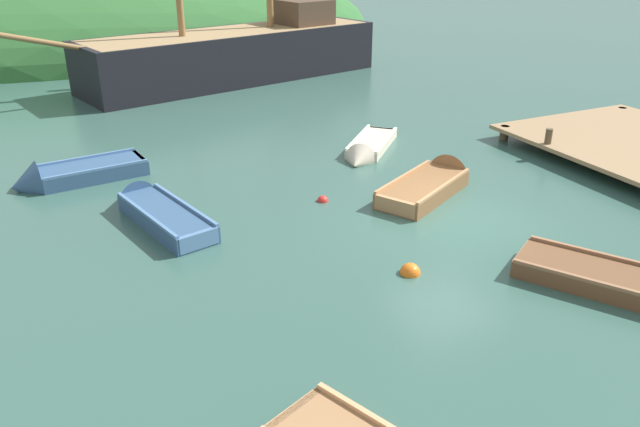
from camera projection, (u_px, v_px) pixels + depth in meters
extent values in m
plane|color=#33564C|center=(450.00, 219.00, 14.45)|extent=(120.00, 120.00, 0.00)
cylinder|color=brown|center=(503.00, 142.00, 20.05)|extent=(0.28, 0.28, 1.05)
cylinder|color=brown|center=(620.00, 122.00, 22.13)|extent=(0.28, 0.28, 1.05)
cylinder|color=brown|center=(549.00, 136.00, 18.09)|extent=(0.20, 0.20, 0.45)
ellipsoid|color=#2D602D|center=(84.00, 39.00, 39.19)|extent=(38.75, 24.95, 10.44)
cube|color=black|center=(235.00, 65.00, 27.87)|extent=(14.11, 6.70, 2.98)
cube|color=#997A51|center=(233.00, 32.00, 27.28)|extent=(13.51, 6.29, 0.10)
cylinder|color=olive|center=(44.00, 42.00, 22.54)|extent=(2.91, 0.88, 0.97)
cube|color=#4C3828|center=(301.00, 12.00, 29.22)|extent=(2.73, 2.97, 1.10)
cube|color=brown|center=(423.00, 191.00, 15.63)|extent=(3.11, 2.44, 0.52)
cone|color=brown|center=(453.00, 171.00, 16.94)|extent=(1.17, 1.35, 1.15)
cube|color=#AE7B4F|center=(396.00, 206.00, 14.57)|extent=(0.63, 1.02, 0.36)
cube|color=#AE7B4F|center=(432.00, 178.00, 15.91)|extent=(0.69, 1.07, 0.05)
cube|color=#AE7B4F|center=(414.00, 190.00, 15.17)|extent=(0.69, 1.07, 0.05)
cube|color=#AE7B4F|center=(444.00, 186.00, 15.20)|extent=(2.52, 1.41, 0.07)
cube|color=#AE7B4F|center=(404.00, 176.00, 15.81)|extent=(2.52, 1.41, 0.07)
cube|color=#335175|center=(167.00, 220.00, 14.06)|extent=(1.71, 3.24, 0.52)
cone|color=#335175|center=(132.00, 195.00, 15.42)|extent=(1.12, 0.95, 0.97)
cube|color=#4F75A1|center=(198.00, 240.00, 12.97)|extent=(0.92, 0.33, 0.36)
cube|color=#4F75A1|center=(155.00, 205.00, 14.36)|extent=(0.95, 0.39, 0.05)
cube|color=#4F75A1|center=(177.00, 220.00, 13.59)|extent=(0.95, 0.39, 0.05)
cube|color=#4F75A1|center=(184.00, 204.00, 14.21)|extent=(0.78, 2.96, 0.07)
cube|color=#4F75A1|center=(146.00, 214.00, 13.67)|extent=(0.78, 2.96, 0.07)
cube|color=tan|center=(293.00, 419.00, 8.22)|extent=(1.03, 0.52, 0.34)
cube|color=tan|center=(388.00, 427.00, 7.81)|extent=(0.98, 2.21, 0.07)
cube|color=#335175|center=(93.00, 173.00, 16.84)|extent=(2.89, 1.57, 0.51)
cone|color=#335175|center=(25.00, 186.00, 15.99)|extent=(0.83, 1.26, 1.18)
cube|color=#4F75A1|center=(141.00, 162.00, 17.45)|extent=(0.26, 1.12, 0.36)
cube|color=#4F75A1|center=(74.00, 170.00, 16.52)|extent=(0.32, 1.16, 0.05)
cube|color=#4F75A1|center=(110.00, 163.00, 16.99)|extent=(0.32, 1.16, 0.05)
cube|color=#4F75A1|center=(86.00, 157.00, 17.16)|extent=(2.69, 0.41, 0.07)
cube|color=#4F75A1|center=(97.00, 170.00, 16.27)|extent=(2.69, 0.41, 0.07)
cube|color=beige|center=(372.00, 145.00, 19.27)|extent=(2.59, 2.62, 0.38)
cone|color=beige|center=(358.00, 162.00, 17.81)|extent=(1.14, 1.14, 0.94)
cube|color=white|center=(382.00, 132.00, 20.37)|extent=(0.72, 0.70, 0.27)
cube|color=white|center=(368.00, 146.00, 18.81)|extent=(0.78, 0.76, 0.05)
cube|color=white|center=(376.00, 137.00, 19.62)|extent=(0.78, 0.76, 0.05)
cube|color=white|center=(358.00, 137.00, 19.31)|extent=(1.90, 1.95, 0.07)
cube|color=white|center=(387.00, 140.00, 19.04)|extent=(1.90, 1.95, 0.07)
cube|color=brown|center=(591.00, 278.00, 11.77)|extent=(2.51, 3.00, 0.45)
cube|color=#8E6242|center=(523.00, 257.00, 12.40)|extent=(1.03, 0.70, 0.31)
cube|color=#8E6242|center=(620.00, 278.00, 11.46)|extent=(1.09, 0.76, 0.05)
cube|color=#8E6242|center=(567.00, 264.00, 11.94)|extent=(1.09, 0.76, 0.05)
cube|color=#8E6242|center=(587.00, 280.00, 11.21)|extent=(1.47, 2.33, 0.07)
cube|color=#8E6242|center=(600.00, 254.00, 12.12)|extent=(1.47, 2.33, 0.07)
sphere|color=red|center=(323.00, 201.00, 15.42)|extent=(0.28, 0.28, 0.28)
sphere|color=orange|center=(410.00, 273.00, 12.15)|extent=(0.41, 0.41, 0.41)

